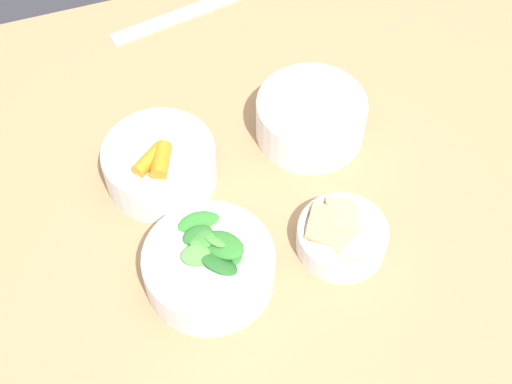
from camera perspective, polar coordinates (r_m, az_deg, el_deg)
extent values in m
cube|color=#99724C|center=(0.99, 2.53, -0.36)|extent=(1.03, 0.95, 0.03)
cube|color=olive|center=(1.65, 11.84, 7.46)|extent=(0.06, 0.06, 0.71)
cylinder|color=silver|center=(0.97, -7.67, 2.19)|extent=(0.15, 0.15, 0.06)
torus|color=silver|center=(0.95, -7.86, 3.26)|extent=(0.15, 0.15, 0.01)
cylinder|color=orange|center=(0.95, -6.40, 2.12)|extent=(0.04, 0.05, 0.02)
cylinder|color=orange|center=(0.97, -8.50, 3.15)|extent=(0.04, 0.06, 0.02)
cylinder|color=orange|center=(0.98, -7.63, 4.20)|extent=(0.04, 0.04, 0.02)
cylinder|color=orange|center=(0.94, -8.55, 2.56)|extent=(0.05, 0.05, 0.02)
cylinder|color=orange|center=(0.93, -7.60, 2.53)|extent=(0.04, 0.06, 0.02)
cylinder|color=silver|center=(0.88, -3.76, -6.04)|extent=(0.16, 0.16, 0.05)
torus|color=silver|center=(0.86, -3.85, -5.17)|extent=(0.16, 0.16, 0.01)
ellipsoid|color=#4C933D|center=(0.85, -4.56, -5.01)|extent=(0.05, 0.03, 0.03)
ellipsoid|color=#2D7028|center=(0.89, -4.47, -2.72)|extent=(0.06, 0.04, 0.03)
ellipsoid|color=#3D8433|center=(0.87, -4.53, -3.78)|extent=(0.05, 0.06, 0.04)
ellipsoid|color=#4C933D|center=(0.87, -4.23, -3.79)|extent=(0.05, 0.04, 0.04)
ellipsoid|color=#235B23|center=(0.85, -3.05, -5.66)|extent=(0.06, 0.06, 0.03)
ellipsoid|color=#2D7028|center=(0.86, -2.64, -4.25)|extent=(0.06, 0.07, 0.02)
ellipsoid|color=#4C933D|center=(0.86, -3.28, -3.82)|extent=(0.03, 0.04, 0.04)
ellipsoid|color=#2D7028|center=(0.86, -1.16, -5.39)|extent=(0.04, 0.06, 0.05)
ellipsoid|color=#235B23|center=(0.87, -4.68, -3.48)|extent=(0.04, 0.03, 0.02)
cylinder|color=white|center=(1.02, 4.40, 5.89)|extent=(0.16, 0.16, 0.06)
torus|color=white|center=(1.00, 4.51, 7.08)|extent=(0.16, 0.16, 0.01)
cylinder|color=#9E6B4C|center=(1.03, 4.36, 5.52)|extent=(0.14, 0.14, 0.03)
ellipsoid|color=#8E5B3D|center=(0.98, 2.78, 5.17)|extent=(0.01, 0.01, 0.01)
ellipsoid|color=#A36B4C|center=(1.02, 7.43, 6.93)|extent=(0.01, 0.01, 0.01)
ellipsoid|color=#AD7551|center=(1.02, 2.18, 7.82)|extent=(0.01, 0.01, 0.01)
ellipsoid|color=#A36B4C|center=(1.00, 8.07, 5.31)|extent=(0.01, 0.01, 0.01)
ellipsoid|color=#AD7551|center=(1.01, 6.45, 6.39)|extent=(0.01, 0.01, 0.01)
ellipsoid|color=#AD7551|center=(0.99, 4.73, 5.14)|extent=(0.01, 0.01, 0.01)
ellipsoid|color=#8E5B3D|center=(1.03, 5.54, 7.40)|extent=(0.01, 0.01, 0.01)
ellipsoid|color=#8E5B3D|center=(0.98, 1.70, 4.83)|extent=(0.01, 0.01, 0.01)
ellipsoid|color=#8E5B3D|center=(0.98, 6.09, 4.77)|extent=(0.01, 0.01, 0.01)
ellipsoid|color=#8E5B3D|center=(1.02, 3.83, 7.42)|extent=(0.01, 0.01, 0.01)
ellipsoid|color=#A36B4C|center=(1.03, 7.77, 7.08)|extent=(0.01, 0.01, 0.01)
cylinder|color=beige|center=(0.99, 1.42, 5.54)|extent=(0.03, 0.03, 0.01)
cylinder|color=#E0A88E|center=(1.01, 6.27, 6.31)|extent=(0.02, 0.02, 0.01)
cylinder|color=#E0A88E|center=(0.97, 4.43, 4.74)|extent=(0.02, 0.02, 0.01)
cylinder|color=tan|center=(0.97, 4.11, 3.95)|extent=(0.03, 0.03, 0.01)
cylinder|color=beige|center=(1.03, 3.17, 7.66)|extent=(0.03, 0.03, 0.01)
cylinder|color=silver|center=(0.92, 6.87, -3.65)|extent=(0.12, 0.12, 0.03)
torus|color=silver|center=(0.90, 6.98, -3.07)|extent=(0.12, 0.12, 0.01)
cube|color=tan|center=(0.92, 7.10, -2.92)|extent=(0.07, 0.07, 0.01)
cube|color=tan|center=(0.91, 6.91, -3.19)|extent=(0.07, 0.07, 0.01)
cube|color=tan|center=(0.89, 7.80, -4.74)|extent=(0.06, 0.05, 0.01)
cube|color=tan|center=(0.90, 6.26, -3.12)|extent=(0.07, 0.07, 0.01)
cube|color=tan|center=(0.92, 6.96, -1.75)|extent=(0.05, 0.06, 0.02)
cube|color=tan|center=(0.90, 5.64, -2.67)|extent=(0.07, 0.07, 0.02)
cube|color=#EFB7C6|center=(1.23, -5.89, 13.94)|extent=(0.25, 0.08, 0.00)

